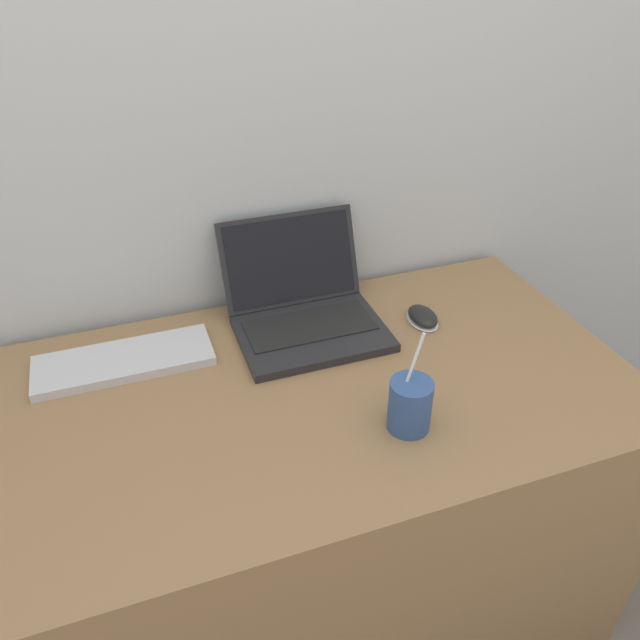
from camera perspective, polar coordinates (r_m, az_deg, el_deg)
name	(u,v)px	position (r m, az deg, el deg)	size (l,w,h in m)	color
wall_back	(241,66)	(1.38, -7.27, 22.04)	(7.00, 0.04, 2.50)	silver
desk	(308,507)	(1.51, -1.07, -16.70)	(1.34, 0.72, 0.72)	#936D47
laptop	(304,307)	(1.41, -1.46, 1.21)	(0.32, 0.32, 0.22)	#232326
drink_cup	(410,404)	(1.15, 8.23, -7.63)	(0.08, 0.08, 0.20)	#33518C
computer_mouse	(423,317)	(1.46, 9.37, 0.28)	(0.06, 0.10, 0.03)	white
external_keyboard	(124,361)	(1.37, -17.48, -3.57)	(0.37, 0.13, 0.02)	silver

